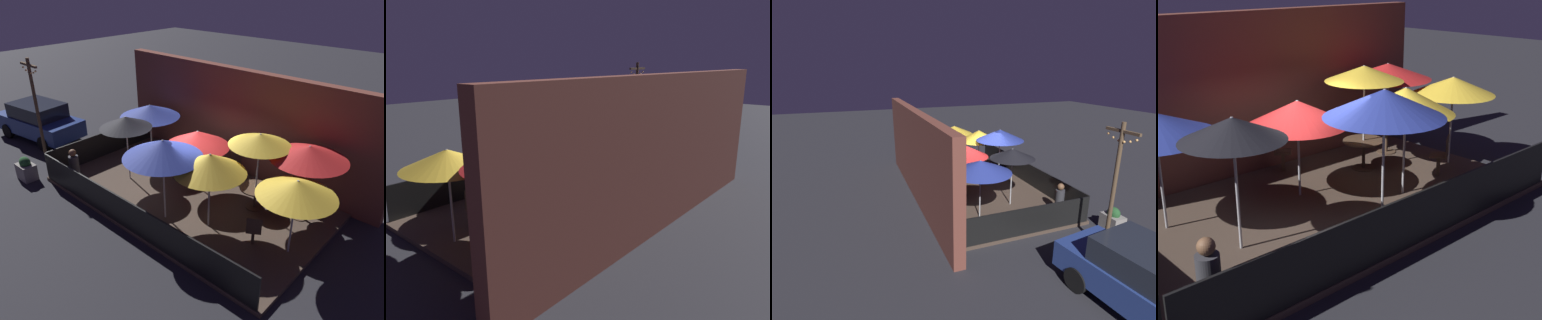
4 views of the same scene
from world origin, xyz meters
TOP-DOWN VIEW (x-y plane):
  - ground_plane at (0.00, 0.00)m, footprint 60.00×60.00m
  - patio_deck at (0.00, 0.00)m, footprint 8.94×4.98m
  - building_wall at (0.00, 2.72)m, footprint 10.54×0.36m
  - fence_front at (0.00, -2.44)m, footprint 8.74×0.05m
  - fence_side_left at (-4.42, 0.00)m, footprint 0.05×4.78m
  - patio_umbrella_0 at (3.35, 1.35)m, footprint 2.18×2.18m
  - patio_umbrella_1 at (2.06, 0.88)m, footprint 1.82×1.82m
  - patio_umbrella_2 at (-0.06, 0.61)m, footprint 2.10×2.10m
  - patio_umbrella_3 at (0.40, -1.34)m, footprint 2.24×2.24m
  - patio_umbrella_4 at (-2.22, -0.53)m, footprint 1.75×1.75m
  - patio_umbrella_5 at (1.60, -0.79)m, footprint 2.01×2.01m
  - patio_umbrella_6 at (3.88, -0.27)m, footprint 1.98×1.98m
  - patio_umbrella_7 at (-2.80, 1.06)m, footprint 2.23×2.23m
  - dining_table_0 at (3.35, 1.35)m, footprint 0.90×0.90m
  - dining_table_1 at (2.06, 0.88)m, footprint 0.98×0.98m
  - patio_chair_0 at (0.49, 2.06)m, footprint 0.56×0.56m
  - patio_chair_1 at (3.04, -0.68)m, footprint 0.55×0.55m
  - patron_0 at (-3.51, -1.88)m, footprint 0.37×0.37m
  - planter_box at (-5.07, -2.90)m, footprint 0.70×0.49m
  - light_post at (-5.97, -1.69)m, footprint 1.10×0.12m
  - parked_car_0 at (-8.14, -0.70)m, footprint 4.28×2.25m

SIDE VIEW (x-z plane):
  - ground_plane at x=0.00m, z-range 0.00..0.00m
  - patio_deck at x=0.00m, z-range 0.00..0.12m
  - planter_box at x=-5.07m, z-range -0.05..0.81m
  - fence_front at x=0.00m, z-range 0.12..1.07m
  - fence_side_left at x=-4.42m, z-range 0.12..1.07m
  - patio_chair_1 at x=3.04m, z-range 0.17..1.10m
  - patio_chair_0 at x=0.49m, z-range 0.17..1.10m
  - patron_0 at x=-3.51m, z-range 0.07..1.24m
  - dining_table_1 at x=2.06m, z-range 0.33..1.03m
  - dining_table_0 at x=3.35m, z-range 0.35..1.11m
  - parked_car_0 at x=-8.14m, z-range 0.03..1.65m
  - building_wall at x=0.00m, z-range 0.00..3.78m
  - patio_umbrella_2 at x=-0.06m, z-range 0.88..2.91m
  - patio_umbrella_6 at x=3.88m, z-range 0.97..3.10m
  - patio_umbrella_7 at x=-2.80m, z-range 0.99..3.16m
  - patio_umbrella_5 at x=1.60m, z-range 0.99..3.26m
  - light_post at x=-5.97m, z-range 0.23..4.21m
  - patio_umbrella_4 at x=-2.22m, z-range 1.07..3.37m
  - patio_umbrella_0 at x=3.35m, z-range 1.08..3.39m
  - patio_umbrella_3 at x=0.40m, z-range 1.11..3.61m
  - patio_umbrella_1 at x=2.06m, z-range 1.17..3.62m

